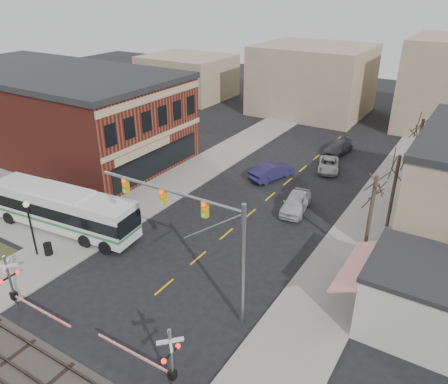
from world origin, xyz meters
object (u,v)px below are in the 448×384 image
Objects in this scene: car_a at (296,202)px; pedestrian_far at (98,210)px; traffic_signal_mast at (201,227)px; trash_bin at (48,249)px; car_d at (338,147)px; pedestrian_near at (78,230)px; rr_crossing_west at (15,286)px; rr_crossing_east at (165,358)px; car_c at (329,165)px; street_lamp at (29,217)px; car_b at (272,171)px; transit_bus at (63,209)px.

car_a reaches higher than pedestrian_far.
traffic_signal_mast is 13.97m from trash_bin.
car_d is 31.51m from pedestrian_near.
car_a is at bearing 66.72° from rr_crossing_west.
traffic_signal_mast is at bearing -52.74° from pedestrian_far.
pedestrian_near is at bearing 153.38° from rr_crossing_east.
pedestrian_near is at bearing -105.28° from car_d.
pedestrian_near reaches higher than car_c.
car_b is (8.68, 21.91, -2.43)m from street_lamp.
rr_crossing_east is 1.15× the size of car_a.
pedestrian_far reaches higher than car_c.
transit_bus reaches higher than car_b.
car_c is (-0.73, 25.13, -5.12)m from traffic_signal_mast.
rr_crossing_east is (11.14, 0.41, 0.00)m from rr_crossing_west.
car_d is at bearing 95.42° from rr_crossing_east.
car_b is at bearing -102.25° from car_d.
car_b is (-4.91, 5.20, 0.01)m from car_a.
transit_bus is 2.63× the size of car_b.
trash_bin is 0.63× the size of pedestrian_far.
rr_crossing_west is at bearing -101.56° from pedestrian_far.
traffic_signal_mast is at bearing -81.73° from car_d.
street_lamp reaches higher than car_a.
car_a is at bearing 1.69° from pedestrian_far.
traffic_signal_mast is at bearing -98.15° from car_a.
traffic_signal_mast is 13.62m from pedestrian_near.
rr_crossing_east is 5.99× the size of trash_bin.
rr_crossing_east is at bearing 2.11° from rr_crossing_west.
transit_bus is 2.43m from pedestrian_near.
rr_crossing_west reaches higher than car_d.
car_a is at bearing 90.26° from traffic_signal_mast.
rr_crossing_west is 6.48m from street_lamp.
car_a is 0.95× the size of car_d.
rr_crossing_east reaches higher than trash_bin.
pedestrian_far is (-13.18, -20.62, 0.23)m from car_c.
rr_crossing_east is 1.22× the size of car_c.
street_lamp is 2.97× the size of pedestrian_far.
pedestrian_far is at bearing 113.18° from rr_crossing_west.
car_a is 18.46m from pedestrian_near.
car_a is 0.95× the size of car_b.
transit_bus is 2.76× the size of car_a.
car_d is at bearing 30.00° from pedestrian_far.
car_a is 16.06m from car_d.
street_lamp reaches higher than rr_crossing_east.
trash_bin is at bearing -136.71° from car_a.
trash_bin is at bearing -59.50° from transit_bus.
pedestrian_near reaches higher than car_d.
rr_crossing_east is at bearing 124.71° from car_b.
rr_crossing_east is at bearing -102.63° from car_c.
car_b is at bearing 25.17° from pedestrian_far.
traffic_signal_mast is at bearing -105.87° from car_c.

